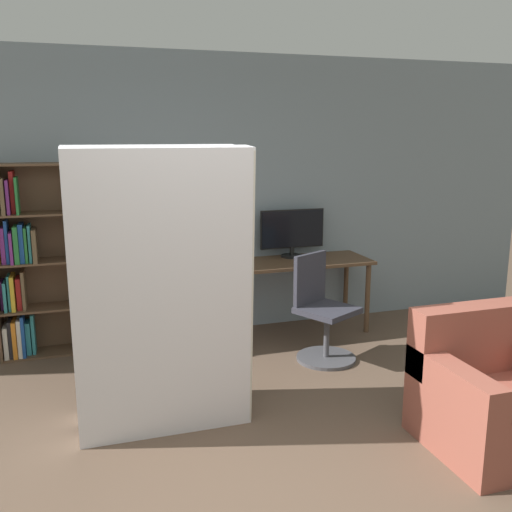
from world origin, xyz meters
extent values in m
cube|color=gray|center=(0.00, 3.12, 1.35)|extent=(8.00, 0.06, 2.70)
cube|color=brown|center=(1.17, 2.79, 0.72)|extent=(1.44, 0.59, 0.03)
cylinder|color=brown|center=(0.51, 2.55, 0.35)|extent=(0.05, 0.05, 0.70)
cylinder|color=brown|center=(1.83, 2.55, 0.35)|extent=(0.05, 0.05, 0.70)
cylinder|color=brown|center=(0.51, 3.03, 0.35)|extent=(0.05, 0.05, 0.70)
cylinder|color=brown|center=(1.83, 3.03, 0.35)|extent=(0.05, 0.05, 0.70)
cylinder|color=black|center=(1.18, 2.95, 0.74)|extent=(0.22, 0.22, 0.02)
cylinder|color=black|center=(1.18, 2.95, 0.79)|extent=(0.04, 0.04, 0.09)
cube|color=black|center=(1.18, 2.96, 1.02)|extent=(0.67, 0.02, 0.39)
cube|color=black|center=(1.18, 2.95, 1.02)|extent=(0.65, 0.03, 0.36)
cylinder|color=#4C4C51|center=(1.14, 2.01, 0.01)|extent=(0.52, 0.52, 0.03)
cylinder|color=#4C4C51|center=(1.14, 2.01, 0.23)|extent=(0.05, 0.05, 0.40)
cube|color=#33333D|center=(1.14, 2.01, 0.45)|extent=(0.59, 0.59, 0.05)
cube|color=#33333D|center=(1.05, 2.19, 0.70)|extent=(0.37, 0.22, 0.45)
cube|color=brown|center=(-0.83, 2.93, 0.85)|extent=(0.02, 0.32, 1.71)
cube|color=brown|center=(-1.20, 3.08, 0.85)|extent=(0.76, 0.02, 1.71)
cube|color=brown|center=(-1.20, 2.93, 0.01)|extent=(0.73, 0.28, 0.02)
cube|color=brown|center=(-1.20, 2.93, 0.43)|extent=(0.73, 0.28, 0.02)
cube|color=brown|center=(-1.20, 2.93, 0.85)|extent=(0.73, 0.28, 0.02)
cube|color=brown|center=(-1.20, 2.93, 1.28)|extent=(0.73, 0.28, 0.02)
cube|color=brown|center=(-1.20, 2.93, 1.70)|extent=(0.73, 0.28, 0.02)
cube|color=silver|center=(-1.53, 2.91, 0.16)|extent=(0.04, 0.22, 0.29)
cube|color=#232328|center=(-1.50, 2.90, 0.18)|extent=(0.03, 0.18, 0.33)
cube|color=orange|center=(-1.46, 2.91, 0.18)|extent=(0.03, 0.24, 0.33)
cube|color=silver|center=(-1.42, 2.91, 0.19)|extent=(0.03, 0.22, 0.34)
cube|color=#1E4C9E|center=(-1.39, 2.90, 0.20)|extent=(0.03, 0.21, 0.37)
cube|color=teal|center=(-1.35, 2.94, 0.17)|extent=(0.04, 0.17, 0.29)
cube|color=teal|center=(-1.31, 2.94, 0.20)|extent=(0.03, 0.16, 0.37)
cube|color=#7A2D84|center=(-1.54, 2.98, 0.57)|extent=(0.02, 0.16, 0.25)
cube|color=teal|center=(-1.51, 2.93, 0.57)|extent=(0.02, 0.23, 0.26)
cube|color=teal|center=(-1.48, 2.93, 0.60)|extent=(0.02, 0.18, 0.31)
cube|color=gold|center=(-1.44, 2.94, 0.59)|extent=(0.03, 0.24, 0.31)
cube|color=red|center=(-1.40, 2.94, 0.58)|extent=(0.04, 0.17, 0.28)
cube|color=brown|center=(-1.36, 2.94, 0.61)|extent=(0.03, 0.23, 0.34)
cube|color=#7A2D84|center=(-1.49, 2.92, 1.02)|extent=(0.04, 0.17, 0.31)
cube|color=#1E4C9E|center=(-1.45, 2.92, 1.05)|extent=(0.02, 0.18, 0.37)
cube|color=#7A2D84|center=(-1.42, 2.89, 1.00)|extent=(0.02, 0.20, 0.27)
cube|color=#287A38|center=(-1.38, 2.90, 1.02)|extent=(0.04, 0.21, 0.32)
cube|color=#1E4C9E|center=(-1.34, 2.92, 1.03)|extent=(0.04, 0.21, 0.34)
cube|color=#287A38|center=(-1.31, 2.93, 1.01)|extent=(0.02, 0.22, 0.31)
cube|color=teal|center=(-1.27, 2.92, 1.02)|extent=(0.02, 0.20, 0.32)
cube|color=brown|center=(-1.24, 2.89, 1.01)|extent=(0.04, 0.20, 0.29)
cube|color=brown|center=(-1.45, 2.87, 1.44)|extent=(0.03, 0.16, 0.31)
cube|color=#7A2D84|center=(-1.41, 2.93, 1.43)|extent=(0.02, 0.23, 0.29)
cube|color=red|center=(-1.38, 2.97, 1.46)|extent=(0.03, 0.19, 0.36)
cube|color=#287A38|center=(-1.34, 2.88, 1.44)|extent=(0.02, 0.18, 0.31)
cube|color=silver|center=(-0.39, 1.19, 0.94)|extent=(1.13, 0.30, 1.88)
cube|color=beige|center=(0.17, 1.19, 0.94)|extent=(0.01, 0.31, 1.85)
cube|color=silver|center=(-0.39, 1.53, 0.94)|extent=(1.13, 0.28, 1.88)
cube|color=beige|center=(0.17, 1.53, 0.94)|extent=(0.01, 0.29, 1.85)
cube|color=#934C3D|center=(1.56, 0.38, 0.20)|extent=(0.85, 0.80, 0.40)
cube|color=#934C3D|center=(1.56, 0.68, 0.62)|extent=(0.85, 0.20, 0.45)
cube|color=#934C3D|center=(1.22, 0.38, 0.50)|extent=(0.16, 0.80, 0.20)
camera|label=1|loc=(-0.89, -2.29, 1.95)|focal=40.00mm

